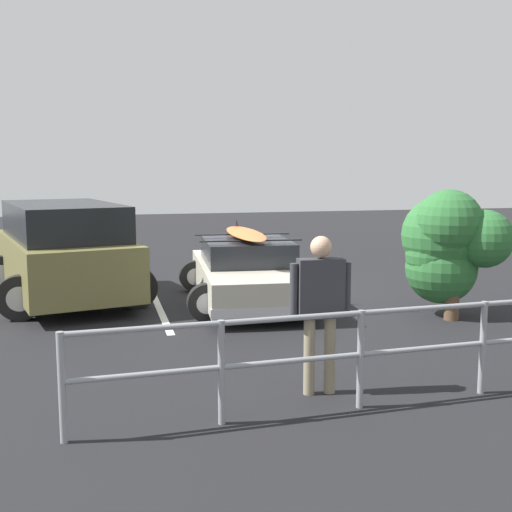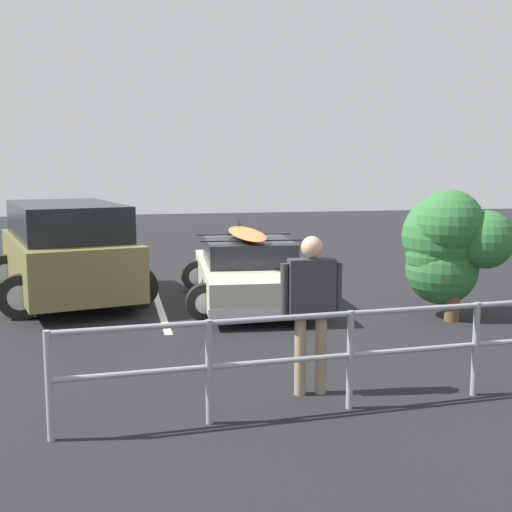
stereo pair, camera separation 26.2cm
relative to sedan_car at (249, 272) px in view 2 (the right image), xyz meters
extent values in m
cube|color=black|center=(-0.21, -0.59, -0.58)|extent=(44.00, 44.00, 0.02)
cube|color=silver|center=(1.63, 0.04, -0.57)|extent=(0.12, 3.90, 0.00)
cube|color=#B7B29E|center=(0.00, 0.04, -0.12)|extent=(2.04, 4.22, 0.56)
cube|color=#23262B|center=(-0.01, -0.12, 0.37)|extent=(1.67, 2.08, 0.42)
cube|color=silver|center=(0.15, 2.05, -0.28)|extent=(1.77, 0.23, 0.14)
cube|color=silver|center=(-0.15, -1.96, -0.28)|extent=(1.77, 0.23, 0.14)
cylinder|color=black|center=(-0.78, 1.38, -0.26)|extent=(0.62, 0.18, 0.62)
cylinder|color=#B7B7BC|center=(-0.78, 1.38, -0.26)|extent=(0.34, 0.19, 0.34)
cylinder|color=black|center=(0.98, 1.25, -0.26)|extent=(0.62, 0.18, 0.62)
cylinder|color=#B7B7BC|center=(0.98, 1.25, -0.26)|extent=(0.34, 0.19, 0.34)
cylinder|color=black|center=(-0.97, -1.16, -0.26)|extent=(0.62, 0.18, 0.62)
cylinder|color=#B7B7BC|center=(-0.97, -1.16, -0.26)|extent=(0.34, 0.19, 0.34)
cylinder|color=black|center=(0.79, -1.29, -0.26)|extent=(0.62, 0.18, 0.62)
cylinder|color=#B7B7BC|center=(0.79, -1.29, -0.26)|extent=(0.34, 0.19, 0.34)
cylinder|color=black|center=(0.03, 0.42, 0.62)|extent=(1.81, 0.17, 0.03)
cylinder|color=black|center=(-0.05, -0.66, 0.62)|extent=(1.81, 0.17, 0.03)
ellipsoid|color=orange|center=(-0.01, -0.25, 0.68)|extent=(0.73, 2.74, 0.09)
cone|color=black|center=(-0.07, -1.33, 0.80)|extent=(0.10, 0.10, 0.14)
cube|color=brown|center=(3.25, -1.03, 0.14)|extent=(2.85, 4.59, 0.94)
cube|color=black|center=(3.25, -1.03, 0.93)|extent=(2.48, 3.65, 0.63)
cylinder|color=black|center=(3.78, -3.20, 0.24)|extent=(0.69, 0.33, 0.67)
cylinder|color=black|center=(2.01, -0.01, -0.20)|extent=(0.74, 0.22, 0.74)
cylinder|color=#B7B7BC|center=(2.01, -0.01, -0.20)|extent=(0.41, 0.23, 0.41)
cylinder|color=black|center=(3.90, 0.45, -0.20)|extent=(0.74, 0.22, 0.74)
cylinder|color=#B7B7BC|center=(3.90, 0.45, -0.20)|extent=(0.41, 0.23, 0.41)
cylinder|color=black|center=(2.61, -2.50, -0.20)|extent=(0.74, 0.22, 0.74)
cylinder|color=#B7B7BC|center=(2.61, -2.50, -0.20)|extent=(0.41, 0.23, 0.41)
cylinder|color=black|center=(4.50, -2.04, -0.20)|extent=(0.74, 0.22, 0.74)
cylinder|color=#B7B7BC|center=(4.50, -2.04, -0.20)|extent=(0.41, 0.23, 0.41)
cylinder|color=gray|center=(0.20, 4.84, -0.14)|extent=(0.13, 0.13, 0.86)
cylinder|color=gray|center=(0.43, 4.82, -0.14)|extent=(0.13, 0.13, 0.86)
cube|color=#333338|center=(0.32, 4.83, 0.61)|extent=(0.51, 0.23, 0.64)
sphere|color=#D6A884|center=(0.32, 4.83, 1.06)|extent=(0.23, 0.23, 0.23)
cylinder|color=#333338|center=(0.02, 4.85, 0.59)|extent=(0.09, 0.09, 0.61)
cylinder|color=#333338|center=(0.61, 4.81, 0.59)|extent=(0.09, 0.09, 0.61)
cylinder|color=gray|center=(-1.42, 5.25, -0.05)|extent=(0.07, 0.07, 1.03)
cylinder|color=gray|center=(0.05, 5.33, -0.05)|extent=(0.07, 0.07, 1.03)
cylinder|color=gray|center=(1.52, 5.41, -0.05)|extent=(0.07, 0.07, 1.03)
cylinder|color=gray|center=(2.99, 5.48, -0.05)|extent=(0.07, 0.07, 1.03)
cylinder|color=gray|center=(-0.68, 5.29, 0.44)|extent=(7.34, 0.45, 0.06)
cylinder|color=gray|center=(-0.68, 5.29, 0.00)|extent=(7.34, 0.45, 0.06)
cylinder|color=brown|center=(-2.92, 2.10, -0.32)|extent=(0.24, 0.24, 0.49)
sphere|color=#2D6B33|center=(-2.83, 1.91, 0.69)|extent=(0.85, 0.85, 0.85)
sphere|color=#2D6B33|center=(-2.87, 2.00, 1.01)|extent=(1.08, 1.08, 1.08)
sphere|color=#2D6B33|center=(-2.91, 1.74, 0.78)|extent=(1.34, 1.34, 1.34)
sphere|color=#2D6B33|center=(-2.76, 1.79, 0.47)|extent=(0.97, 0.97, 0.97)
sphere|color=#2D6B33|center=(-3.39, 2.21, 0.76)|extent=(0.94, 0.94, 0.94)
sphere|color=#2D6B33|center=(-2.89, 1.78, 0.24)|extent=(1.18, 1.18, 1.18)
camera|label=1|loc=(2.62, 11.25, 1.91)|focal=45.00mm
camera|label=2|loc=(2.36, 11.31, 1.91)|focal=45.00mm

